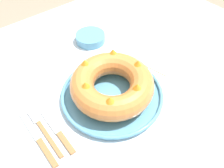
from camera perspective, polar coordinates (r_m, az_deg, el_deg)
The scene contains 8 objects.
dining_table at distance 0.78m, azimuth 3.04°, elevation -6.71°, with size 1.51×1.30×0.72m.
serving_dish at distance 0.72m, azimuth -0.00°, elevation -2.56°, with size 0.34×0.34×0.02m.
bundt_cake at distance 0.68m, azimuth -0.00°, elevation 0.03°, with size 0.27×0.27×0.09m.
fork at distance 0.69m, azimuth -17.70°, elevation -10.97°, with size 0.02×0.20×0.01m.
serving_knife at distance 0.67m, azimuth -18.38°, elevation -13.86°, with size 0.02×0.22×0.01m.
cake_knife at distance 0.67m, azimuth -13.57°, elevation -12.46°, with size 0.02×0.18×0.01m.
side_bowl at distance 0.94m, azimuth -5.65°, elevation 11.93°, with size 0.12×0.12×0.03m, color #518EB2.
napkin at distance 0.88m, azimuth 13.19°, elevation 6.59°, with size 0.16×0.11×0.00m, color beige.
Camera 1 is at (-0.31, -0.32, 1.30)m, focal length 35.00 mm.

